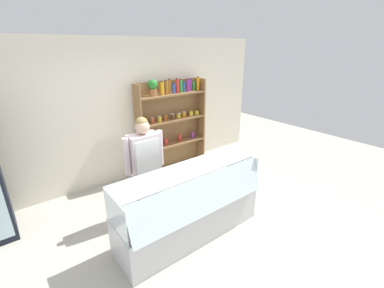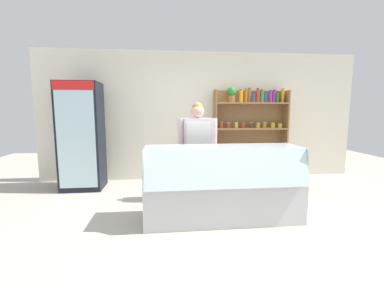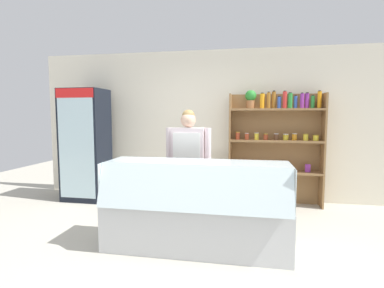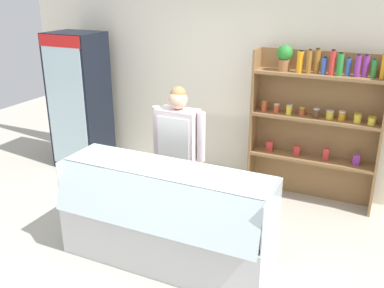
# 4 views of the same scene
# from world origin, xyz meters

# --- Properties ---
(ground_plane) EXTENTS (12.00, 12.00, 0.00)m
(ground_plane) POSITION_xyz_m (0.00, 0.00, 0.00)
(ground_plane) COLOR #B7B2A3
(back_wall) EXTENTS (6.80, 0.10, 2.70)m
(back_wall) POSITION_xyz_m (0.00, 2.19, 1.35)
(back_wall) COLOR silver
(back_wall) RESTS_ON ground
(drinks_fridge) EXTENTS (0.73, 0.62, 2.00)m
(drinks_fridge) POSITION_xyz_m (-2.35, 1.63, 1.00)
(drinks_fridge) COLOR black
(drinks_fridge) RESTS_ON ground
(shelving_unit) EXTENTS (1.56, 0.29, 1.95)m
(shelving_unit) POSITION_xyz_m (0.99, 1.94, 1.10)
(shelving_unit) COLOR olive
(shelving_unit) RESTS_ON ground
(deli_display_case) EXTENTS (2.09, 0.71, 1.01)m
(deli_display_case) POSITION_xyz_m (-0.04, -0.03, 0.31)
(deli_display_case) COLOR silver
(deli_display_case) RESTS_ON ground
(shop_clerk) EXTENTS (0.63, 0.25, 1.61)m
(shop_clerk) POSITION_xyz_m (-0.27, 0.74, 0.95)
(shop_clerk) COLOR #383D51
(shop_clerk) RESTS_ON ground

